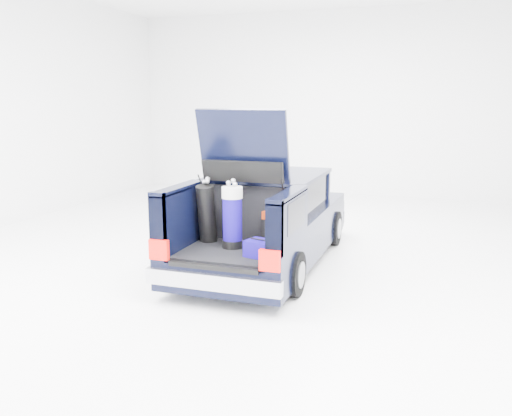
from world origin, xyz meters
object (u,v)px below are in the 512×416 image
at_px(car, 268,221).
at_px(blue_golf_bag, 232,217).
at_px(blue_duffel, 263,249).
at_px(red_suitcase, 275,229).
at_px(black_golf_bag, 207,213).

distance_m(car, blue_golf_bag, 1.50).
bearing_deg(blue_duffel, red_suitcase, 106.89).
bearing_deg(red_suitcase, blue_duffel, -70.29).
bearing_deg(black_golf_bag, red_suitcase, 4.21).
relative_size(black_golf_bag, blue_duffel, 1.83).
distance_m(car, red_suitcase, 1.31).
height_order(car, blue_golf_bag, car).
relative_size(red_suitcase, blue_duffel, 1.01).
bearing_deg(black_golf_bag, car, 68.29).
relative_size(red_suitcase, black_golf_bag, 0.56).
relative_size(blue_golf_bag, blue_duffel, 1.88).
distance_m(red_suitcase, black_golf_bag, 1.00).
bearing_deg(blue_duffel, car, 121.02).
bearing_deg(red_suitcase, black_golf_bag, -157.05).
xyz_separation_m(blue_golf_bag, blue_duffel, (0.54, -0.31, -0.32)).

